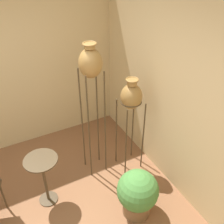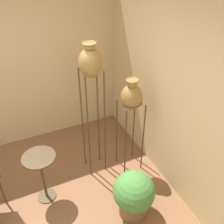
{
  "view_description": "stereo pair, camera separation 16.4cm",
  "coord_description": "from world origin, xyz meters",
  "px_view_note": "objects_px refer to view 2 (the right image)",
  "views": [
    {
      "loc": [
        0.02,
        -1.83,
        3.0
      ],
      "look_at": [
        1.4,
        0.77,
        1.01
      ],
      "focal_mm": 42.0,
      "sensor_mm": 36.0,
      "label": 1
    },
    {
      "loc": [
        0.16,
        -1.9,
        3.0
      ],
      "look_at": [
        1.4,
        0.77,
        1.01
      ],
      "focal_mm": 42.0,
      "sensor_mm": 36.0,
      "label": 2
    }
  ],
  "objects_px": {
    "vase_stand_medium": "(131,99)",
    "side_table": "(41,169)",
    "vase_stand_tall": "(91,67)",
    "potted_plant": "(134,194)"
  },
  "relations": [
    {
      "from": "side_table",
      "to": "potted_plant",
      "type": "bearing_deg",
      "value": -36.95
    },
    {
      "from": "vase_stand_medium",
      "to": "side_table",
      "type": "relative_size",
      "value": 2.0
    },
    {
      "from": "side_table",
      "to": "potted_plant",
      "type": "xyz_separation_m",
      "value": [
        0.96,
        -0.72,
        -0.17
      ]
    },
    {
      "from": "potted_plant",
      "to": "side_table",
      "type": "bearing_deg",
      "value": 143.05
    },
    {
      "from": "vase_stand_tall",
      "to": "side_table",
      "type": "xyz_separation_m",
      "value": [
        -0.82,
        -0.24,
        -1.14
      ]
    },
    {
      "from": "potted_plant",
      "to": "vase_stand_tall",
      "type": "bearing_deg",
      "value": 97.92
    },
    {
      "from": "vase_stand_medium",
      "to": "side_table",
      "type": "xyz_separation_m",
      "value": [
        -1.31,
        -0.07,
        -0.67
      ]
    },
    {
      "from": "vase_stand_tall",
      "to": "potted_plant",
      "type": "height_order",
      "value": "vase_stand_tall"
    },
    {
      "from": "vase_stand_medium",
      "to": "potted_plant",
      "type": "xyz_separation_m",
      "value": [
        -0.35,
        -0.79,
        -0.85
      ]
    },
    {
      "from": "vase_stand_tall",
      "to": "side_table",
      "type": "relative_size",
      "value": 2.66
    }
  ]
}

